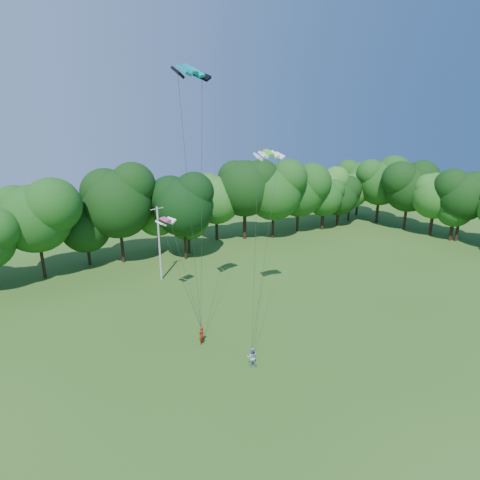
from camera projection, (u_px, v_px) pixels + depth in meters
ground at (351, 420)px, 23.39m from camera, size 160.00×160.00×0.00m
utility_pole at (159, 243)px, 43.57m from camera, size 1.74×0.55×8.90m
kite_flyer_left at (201, 335)px, 31.37m from camera, size 0.70×0.60×1.62m
kite_flyer_right at (252, 357)px, 28.43m from camera, size 1.00×0.95×1.62m
kite_teal at (190, 69)px, 27.65m from camera, size 3.24×2.02×0.80m
kite_green at (269, 153)px, 31.80m from camera, size 2.71×1.52×0.51m
kite_pink at (166, 219)px, 36.67m from camera, size 2.28×1.76×0.36m
tree_back_center at (183, 203)px, 49.66m from camera, size 8.62×8.62×12.53m
tree_back_east at (325, 184)px, 67.01m from camera, size 8.51×8.51×12.38m
tree_flank_east at (455, 207)px, 58.89m from camera, size 5.98×5.98×8.69m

